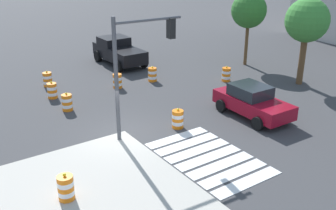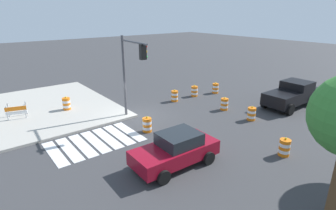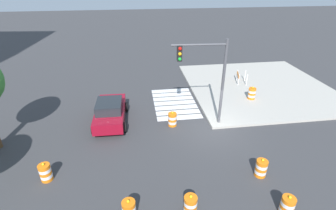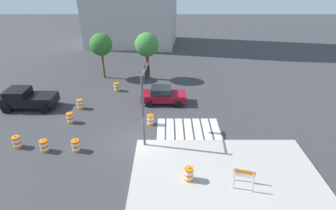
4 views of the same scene
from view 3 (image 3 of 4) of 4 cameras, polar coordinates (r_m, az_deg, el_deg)
ground_plane at (r=16.44m, az=10.06°, el=-5.52°), size 120.00×120.00×0.00m
sidewalk_corner at (r=23.50m, az=19.87°, el=4.08°), size 12.00×12.00×0.15m
crosswalk_stripes at (r=19.39m, az=1.54°, el=0.52°), size 5.10×3.20×0.02m
sports_car at (r=16.99m, az=-13.05°, el=-1.43°), size 4.35×2.22×1.63m
traffic_barrel_near_corner at (r=11.09m, az=-8.87°, el=-22.60°), size 0.56×0.56×1.02m
traffic_barrel_crosswalk_end at (r=12.14m, az=25.56°, el=-20.07°), size 0.56×0.56×1.02m
traffic_barrel_median_far at (r=16.37m, az=1.01°, el=-3.30°), size 0.56×0.56×1.02m
traffic_barrel_far_curb at (r=13.78m, az=-26.17°, el=-13.63°), size 0.56×0.56×1.02m
traffic_barrel_lane_center at (r=13.47m, az=20.48°, el=-13.34°), size 0.56×0.56×1.02m
traffic_barrel_opposite_curb at (r=11.17m, az=5.13°, el=-21.82°), size 0.56×0.56×1.02m
traffic_barrel_on_sidewalk at (r=20.58m, az=18.59°, el=2.52°), size 0.56×0.56×1.02m
construction_barricade at (r=23.38m, az=16.03°, el=6.28°), size 1.40×1.07×1.00m
traffic_light_pole at (r=15.10m, az=8.60°, el=8.16°), size 0.48×3.29×5.50m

